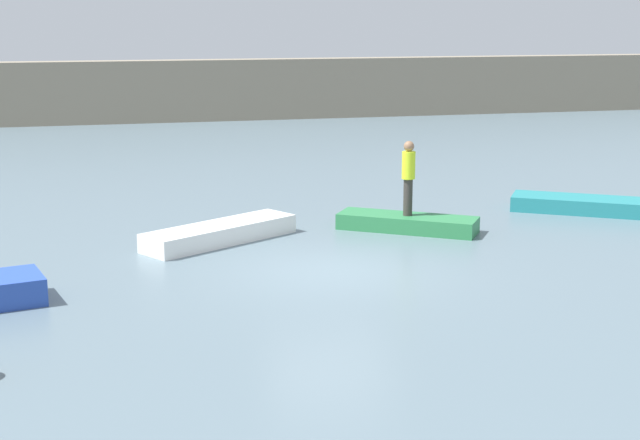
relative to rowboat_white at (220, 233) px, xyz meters
name	(u,v)px	position (x,y,z in m)	size (l,w,h in m)	color
ground_plane	(329,271)	(1.82, -3.00, -0.21)	(120.00, 120.00, 0.00)	slate
embankment_wall	(184,91)	(1.82, 24.81, 1.25)	(80.00, 1.20, 2.93)	gray
rowboat_white	(220,233)	(0.00, 0.00, 0.00)	(3.87, 1.01, 0.43)	white
rowboat_green	(407,223)	(4.58, 0.05, -0.02)	(3.36, 0.98, 0.38)	#2D7F47
rowboat_teal	(585,205)	(9.86, 0.95, -0.02)	(3.79, 1.18, 0.40)	teal
person_hiviz_shirt	(408,174)	(4.58, 0.05, 1.19)	(0.32, 0.32, 1.81)	#38332D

